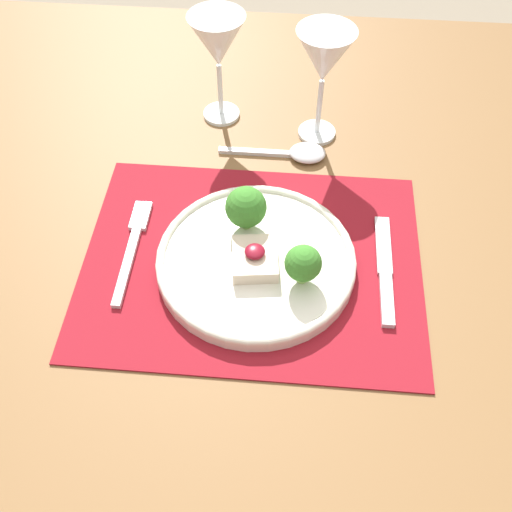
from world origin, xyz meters
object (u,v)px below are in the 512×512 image
fork (133,243)px  spoon (299,153)px  knife (385,276)px  dinner_plate (257,256)px  wine_glass_near (324,60)px  wine_glass_far (218,45)px

fork → spoon: (0.22, 0.20, 0.00)m
fork → knife: bearing=-3.7°
dinner_plate → spoon: 0.23m
fork → spoon: spoon is taller
fork → spoon: 0.30m
spoon → wine_glass_near: bearing=65.8°
knife → wine_glass_near: size_ratio=0.99×
fork → knife: 0.34m
fork → wine_glass_near: wine_glass_near is taller
dinner_plate → knife: 0.17m
knife → wine_glass_near: (-0.10, 0.28, 0.13)m
spoon → wine_glass_far: size_ratio=0.94×
wine_glass_near → spoon: bearing=-115.1°
spoon → wine_glass_near: (0.03, 0.06, 0.13)m
spoon → wine_glass_far: wine_glass_far is taller
wine_glass_near → wine_glass_far: wine_glass_near is taller
knife → wine_glass_far: (-0.26, 0.32, 0.13)m
dinner_plate → wine_glass_far: 0.34m
knife → wine_glass_near: wine_glass_near is taller
fork → knife: size_ratio=1.00×
spoon → wine_glass_far: (-0.13, 0.09, 0.12)m
wine_glass_near → wine_glass_far: bearing=167.9°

